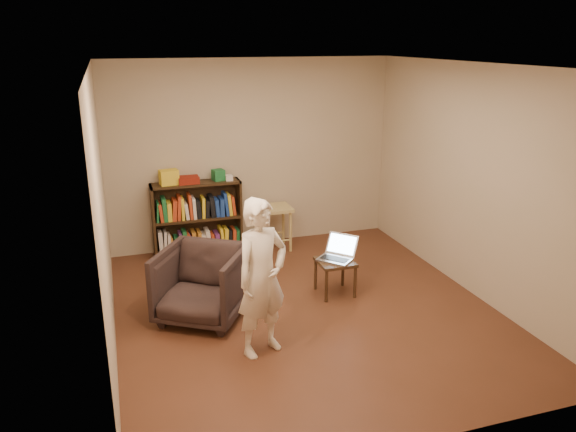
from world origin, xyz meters
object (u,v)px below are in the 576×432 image
object	(u,v)px
person	(262,278)
armchair	(202,284)
laptop	(337,254)
stool	(275,215)
bookshelf	(197,222)
side_table	(335,266)

from	to	relation	value
person	armchair	bearing A→B (deg)	94.96
armchair	laptop	bearing A→B (deg)	38.78
stool	armchair	world-z (taller)	armchair
stool	person	xyz separation A→B (m)	(-0.89, -2.56, 0.26)
bookshelf	laptop	size ratio (longest dim) A/B	2.23
side_table	laptop	bearing A→B (deg)	50.31
side_table	person	distance (m)	1.53
bookshelf	person	distance (m)	2.78
stool	person	bearing A→B (deg)	-109.15
bookshelf	stool	world-z (taller)	bookshelf
bookshelf	armchair	xyz separation A→B (m)	(-0.26, -1.94, -0.05)
bookshelf	person	size ratio (longest dim) A/B	0.80
stool	laptop	size ratio (longest dim) A/B	1.14
armchair	side_table	xyz separation A→B (m)	(1.56, 0.13, -0.05)
stool	bookshelf	bearing A→B (deg)	169.44
bookshelf	side_table	size ratio (longest dim) A/B	2.91
stool	person	world-z (taller)	person
bookshelf	person	bearing A→B (deg)	-86.50
armchair	side_table	distance (m)	1.57
bookshelf	stool	distance (m)	1.08
stool	side_table	world-z (taller)	stool
bookshelf	laptop	distance (m)	2.21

